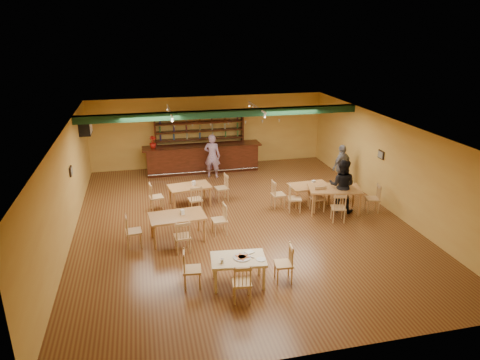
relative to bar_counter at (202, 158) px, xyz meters
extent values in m
plane|color=brown|center=(0.44, -5.15, -0.56)|extent=(12.00, 12.00, 0.00)
cube|color=#10321A|center=(0.44, -2.35, 2.31)|extent=(10.00, 0.30, 0.25)
cube|color=white|center=(-1.36, -1.75, 2.38)|extent=(0.05, 2.50, 0.05)
cube|color=white|center=(1.84, -1.75, 2.38)|extent=(0.05, 2.50, 0.05)
cube|color=white|center=(-4.36, -0.95, 1.79)|extent=(0.34, 0.70, 0.48)
cube|color=black|center=(-4.53, -4.15, 1.14)|extent=(0.04, 0.34, 0.28)
cube|color=black|center=(5.41, -4.65, 1.14)|extent=(0.04, 0.34, 0.28)
cube|color=black|center=(0.00, 0.00, 0.00)|extent=(4.87, 0.85, 1.13)
cube|color=black|center=(0.00, 0.63, 0.57)|extent=(3.77, 0.40, 2.28)
imported|color=#B21810|center=(-1.99, 0.00, 0.81)|extent=(0.35, 0.35, 0.49)
cube|color=#AA7E3C|center=(-0.94, -3.50, -0.22)|extent=(1.49, 1.03, 0.69)
cube|color=#AA7E3C|center=(3.05, -4.29, -0.23)|extent=(1.40, 0.89, 0.68)
cube|color=#AA7E3C|center=(-1.58, -5.98, -0.18)|extent=(1.61, 1.05, 0.77)
cube|color=#AA7E3C|center=(3.58, -5.10, -0.15)|extent=(1.83, 1.35, 0.83)
cube|color=beige|center=(-0.40, -8.53, -0.22)|extent=(1.35, 0.95, 0.68)
cylinder|color=silver|center=(-0.30, -8.53, 0.12)|extent=(0.47, 0.47, 0.01)
cylinder|color=#EAE5C6|center=(-0.80, -8.67, 0.17)|extent=(0.08, 0.08, 0.11)
cube|color=white|center=(-0.08, -8.35, 0.13)|extent=(0.24, 0.21, 0.03)
cube|color=silver|center=(-0.17, -8.49, 0.13)|extent=(0.29, 0.29, 0.00)
cylinder|color=white|center=(0.10, -8.72, 0.12)|extent=(0.24, 0.24, 0.01)
imported|color=#7E4595|center=(0.28, -0.83, 0.32)|extent=(0.76, 0.63, 1.77)
imported|color=black|center=(3.85, -5.09, 0.31)|extent=(1.08, 1.04, 1.76)
imported|color=slate|center=(4.78, -3.10, 0.27)|extent=(1.06, 0.80, 1.67)
camera|label=1|loc=(-2.35, -17.21, 5.26)|focal=32.44mm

